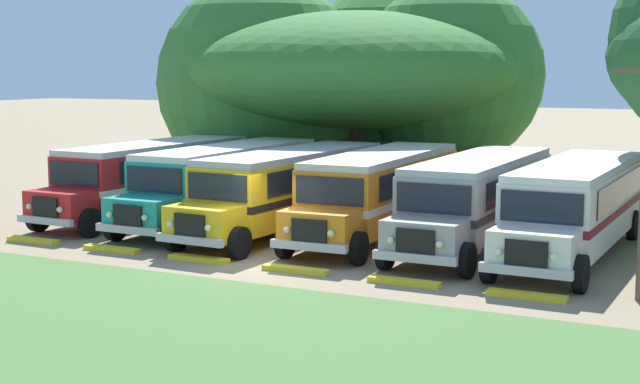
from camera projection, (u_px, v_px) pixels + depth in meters
ground_plane at (258, 262)px, 26.92m from camera, size 220.00×220.00×0.00m
foreground_grass_strip at (98, 322)px, 20.61m from camera, size 80.00×9.60×0.01m
parked_bus_slot_0 at (153, 175)px, 35.46m from camera, size 2.95×10.87×2.82m
parked_bus_slot_1 at (226, 180)px, 33.83m from camera, size 2.71×10.84×2.82m
parked_bus_slot_2 at (289, 186)px, 31.94m from camera, size 3.10×10.89×2.82m
parked_bus_slot_3 at (381, 189)px, 31.22m from camera, size 2.99×10.88×2.82m
parked_bus_slot_4 at (478, 196)px, 29.54m from camera, size 2.70×10.84×2.82m
parked_bus_slot_5 at (576, 204)px, 27.89m from camera, size 2.84×10.86×2.82m
curb_wheelstop_0 at (33, 240)px, 29.94m from camera, size 2.00×0.36×0.15m
curb_wheelstop_1 at (112, 249)px, 28.49m from camera, size 2.00×0.36×0.15m
curb_wheelstop_2 at (199, 259)px, 27.03m from camera, size 2.00×0.36×0.15m
curb_wheelstop_3 at (296, 270)px, 25.58m from camera, size 2.00×0.36×0.15m
curb_wheelstop_4 at (404, 282)px, 24.13m from camera, size 2.00×0.36×0.15m
curb_wheelstop_5 at (527, 296)px, 22.67m from camera, size 2.00×0.36×0.15m
broad_shade_tree at (355, 77)px, 43.12m from camera, size 17.56×16.96×9.95m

